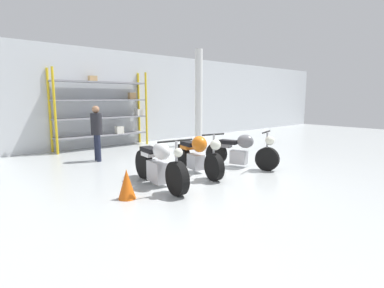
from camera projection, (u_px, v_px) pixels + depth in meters
name	position (u px, v px, depth m)	size (l,w,h in m)	color
ground_plane	(203.00, 175.00, 7.14)	(30.00, 30.00, 0.00)	#B2B7B7
back_wall	(99.00, 98.00, 11.09)	(30.00, 0.08, 3.60)	silver
shelving_rack	(105.00, 109.00, 10.89)	(3.49, 0.63, 2.79)	gold
support_pillar	(199.00, 98.00, 11.28)	(0.28, 0.28, 3.60)	silver
motorcycle_white	(159.00, 165.00, 6.20)	(0.74, 2.12, 1.05)	black
motorcycle_orange	(197.00, 155.00, 7.23)	(0.72, 2.13, 1.04)	black
motorcycle_grey	(242.00, 151.00, 7.85)	(0.86, 1.97, 1.00)	black
person_browsing	(97.00, 129.00, 8.57)	(0.35, 0.35, 1.60)	#1E2338
traffic_cone	(127.00, 184.00, 5.42)	(0.32, 0.32, 0.55)	orange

